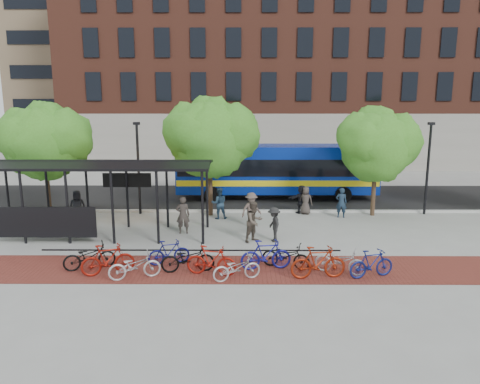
{
  "coord_description": "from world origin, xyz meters",
  "views": [
    {
      "loc": [
        -1.22,
        -21.97,
        6.52
      ],
      "look_at": [
        -1.36,
        1.91,
        1.6
      ],
      "focal_mm": 35.0,
      "sensor_mm": 36.0,
      "label": 1
    }
  ],
  "objects_px": {
    "bus_shelter": "(95,173)",
    "bike_8": "(286,256)",
    "pedestrian_5": "(302,199)",
    "bike_1": "(108,259)",
    "tree_b": "(212,135)",
    "pedestrian_3": "(251,210)",
    "bike_7": "(266,255)",
    "pedestrian_6": "(306,201)",
    "bike_5": "(211,261)",
    "bike_9": "(318,262)",
    "lamp_post_right": "(428,166)",
    "bike_2": "(135,266)",
    "pedestrian_8": "(254,222)",
    "lamp_post_left": "(138,165)",
    "bike_3": "(169,252)",
    "pedestrian_2": "(219,203)",
    "bike_10": "(340,261)",
    "pedestrian_1": "(183,215)",
    "tree_a": "(46,139)",
    "pedestrian_0": "(77,207)",
    "tree_c": "(378,142)",
    "bike_0": "(89,256)",
    "bike_4": "(188,259)",
    "bike_11": "(372,264)",
    "bus": "(276,168)",
    "pedestrian_9": "(274,224)",
    "pedestrian_7": "(341,203)",
    "bike_6": "(237,268)"
  },
  "relations": [
    {
      "from": "pedestrian_5",
      "to": "bike_1",
      "type": "bearing_deg",
      "value": 35.44
    },
    {
      "from": "pedestrian_6",
      "to": "bus_shelter",
      "type": "bearing_deg",
      "value": 41.58
    },
    {
      "from": "bike_8",
      "to": "bike_11",
      "type": "distance_m",
      "value": 3.18
    },
    {
      "from": "tree_a",
      "to": "bike_0",
      "type": "xyz_separation_m",
      "value": [
        4.83,
        -8.37,
        -3.73
      ]
    },
    {
      "from": "lamp_post_right",
      "to": "pedestrian_1",
      "type": "xyz_separation_m",
      "value": [
        -13.09,
        -3.84,
        -1.83
      ]
    },
    {
      "from": "pedestrian_7",
      "to": "pedestrian_3",
      "type": "bearing_deg",
      "value": 29.8
    },
    {
      "from": "bike_7",
      "to": "bike_5",
      "type": "bearing_deg",
      "value": 96.87
    },
    {
      "from": "bike_7",
      "to": "bike_8",
      "type": "xyz_separation_m",
      "value": [
        0.78,
        0.16,
        -0.09
      ]
    },
    {
      "from": "bike_9",
      "to": "lamp_post_right",
      "type": "bearing_deg",
      "value": -45.26
    },
    {
      "from": "pedestrian_3",
      "to": "pedestrian_5",
      "type": "xyz_separation_m",
      "value": [
        2.89,
        2.8,
        -0.07
      ]
    },
    {
      "from": "tree_c",
      "to": "bike_0",
      "type": "xyz_separation_m",
      "value": [
        -13.17,
        -8.37,
        -3.54
      ]
    },
    {
      "from": "bike_2",
      "to": "bike_11",
      "type": "xyz_separation_m",
      "value": [
        8.61,
        0.16,
        0.04
      ]
    },
    {
      "from": "pedestrian_0",
      "to": "pedestrian_6",
      "type": "relative_size",
      "value": 1.1
    },
    {
      "from": "pedestrian_6",
      "to": "bike_2",
      "type": "bearing_deg",
      "value": 72.51
    },
    {
      "from": "bike_3",
      "to": "pedestrian_8",
      "type": "relative_size",
      "value": 0.88
    },
    {
      "from": "bike_2",
      "to": "pedestrian_6",
      "type": "distance_m",
      "value": 12.08
    },
    {
      "from": "lamp_post_right",
      "to": "pedestrian_8",
      "type": "distance_m",
      "value": 11.1
    },
    {
      "from": "tree_b",
      "to": "lamp_post_right",
      "type": "relative_size",
      "value": 1.26
    },
    {
      "from": "bike_9",
      "to": "pedestrian_0",
      "type": "distance_m",
      "value": 13.68
    },
    {
      "from": "pedestrian_0",
      "to": "pedestrian_5",
      "type": "relative_size",
      "value": 1.07
    },
    {
      "from": "bike_8",
      "to": "bike_5",
      "type": "bearing_deg",
      "value": 125.7
    },
    {
      "from": "tree_c",
      "to": "bike_3",
      "type": "bearing_deg",
      "value": -142.49
    },
    {
      "from": "bus_shelter",
      "to": "bike_5",
      "type": "bearing_deg",
      "value": -41.73
    },
    {
      "from": "pedestrian_2",
      "to": "pedestrian_1",
      "type": "bearing_deg",
      "value": 50.93
    },
    {
      "from": "pedestrian_5",
      "to": "pedestrian_6",
      "type": "bearing_deg",
      "value": 116.36
    },
    {
      "from": "pedestrian_0",
      "to": "tree_c",
      "type": "bearing_deg",
      "value": -11.53
    },
    {
      "from": "lamp_post_right",
      "to": "bike_11",
      "type": "height_order",
      "value": "lamp_post_right"
    },
    {
      "from": "bike_5",
      "to": "pedestrian_3",
      "type": "xyz_separation_m",
      "value": [
        1.59,
        6.6,
        0.31
      ]
    },
    {
      "from": "bike_8",
      "to": "bike_11",
      "type": "bearing_deg",
      "value": -86.35
    },
    {
      "from": "bus_shelter",
      "to": "bike_8",
      "type": "relative_size",
      "value": 5.59
    },
    {
      "from": "bike_4",
      "to": "bike_5",
      "type": "height_order",
      "value": "bike_5"
    },
    {
      "from": "lamp_post_right",
      "to": "bike_2",
      "type": "relative_size",
      "value": 2.72
    },
    {
      "from": "bike_10",
      "to": "pedestrian_1",
      "type": "distance_m",
      "value": 8.34
    },
    {
      "from": "pedestrian_8",
      "to": "lamp_post_left",
      "type": "bearing_deg",
      "value": 99.75
    },
    {
      "from": "pedestrian_2",
      "to": "pedestrian_5",
      "type": "relative_size",
      "value": 1.07
    },
    {
      "from": "bike_10",
      "to": "bike_11",
      "type": "xyz_separation_m",
      "value": [
        1.06,
        -0.37,
        0.03
      ]
    },
    {
      "from": "tree_a",
      "to": "pedestrian_2",
      "type": "height_order",
      "value": "tree_a"
    },
    {
      "from": "bike_6",
      "to": "pedestrian_9",
      "type": "height_order",
      "value": "pedestrian_9"
    },
    {
      "from": "pedestrian_2",
      "to": "bike_10",
      "type": "bearing_deg",
      "value": 112.67
    },
    {
      "from": "bus_shelter",
      "to": "bike_8",
      "type": "xyz_separation_m",
      "value": [
        8.58,
        -4.39,
        -2.5
      ]
    },
    {
      "from": "pedestrian_3",
      "to": "pedestrian_9",
      "type": "distance_m",
      "value": 2.68
    },
    {
      "from": "pedestrian_6",
      "to": "tree_a",
      "type": "bearing_deg",
      "value": 21.29
    },
    {
      "from": "bike_3",
      "to": "pedestrian_0",
      "type": "bearing_deg",
      "value": 22.94
    },
    {
      "from": "tree_b",
      "to": "pedestrian_1",
      "type": "bearing_deg",
      "value": -108.32
    },
    {
      "from": "bike_3",
      "to": "pedestrian_0",
      "type": "relative_size",
      "value": 0.96
    },
    {
      "from": "bus_shelter",
      "to": "tree_b",
      "type": "height_order",
      "value": "tree_b"
    },
    {
      "from": "bike_11",
      "to": "pedestrian_3",
      "type": "height_order",
      "value": "pedestrian_3"
    },
    {
      "from": "bike_3",
      "to": "pedestrian_2",
      "type": "relative_size",
      "value": 0.96
    },
    {
      "from": "bus",
      "to": "pedestrian_9",
      "type": "relative_size",
      "value": 7.9
    },
    {
      "from": "pedestrian_3",
      "to": "lamp_post_right",
      "type": "bearing_deg",
      "value": -16.43
    }
  ]
}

